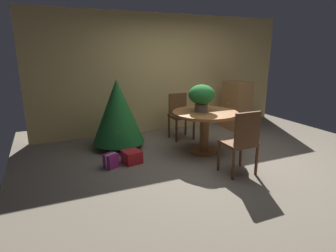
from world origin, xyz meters
TOP-DOWN VIEW (x-y plane):
  - ground_plane at (0.00, 0.00)m, footprint 6.60×6.60m
  - back_wall_panel at (0.00, 2.20)m, footprint 6.00×0.10m
  - round_dining_table at (-0.04, 0.41)m, footprint 1.17×1.17m
  - flower_vase at (-0.09, 0.45)m, footprint 0.46×0.46m
  - wooden_chair_far at (-0.04, 1.41)m, footprint 0.45×0.42m
  - wooden_chair_near at (-0.04, -0.64)m, footprint 0.47×0.41m
  - holiday_tree at (-1.39, 1.31)m, footprint 0.98×0.98m
  - gift_box_purple at (-1.76, 0.41)m, footprint 0.25×0.24m
  - gift_box_red at (-1.39, 0.46)m, footprint 0.33×0.33m
  - wooden_cabinet at (1.49, 1.50)m, footprint 0.45×0.64m

SIDE VIEW (x-z plane):
  - ground_plane at x=0.00m, z-range 0.00..0.00m
  - gift_box_red at x=-1.39m, z-range 0.00..0.21m
  - gift_box_purple at x=-1.76m, z-range 0.00..0.23m
  - wooden_chair_far at x=-0.04m, z-range 0.07..1.01m
  - wooden_chair_near at x=-0.04m, z-range 0.06..1.04m
  - wooden_cabinet at x=1.49m, z-range 0.00..1.12m
  - round_dining_table at x=-0.04m, z-range 0.22..0.98m
  - holiday_tree at x=-1.39m, z-range 0.06..1.37m
  - flower_vase at x=-0.09m, z-range 0.81..1.29m
  - back_wall_panel at x=0.00m, z-range 0.00..2.60m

